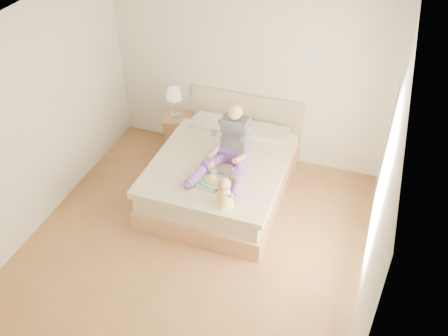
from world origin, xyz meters
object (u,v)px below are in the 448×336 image
(nightstand, at_px, (179,131))
(tray, at_px, (219,182))
(baby, at_px, (224,194))
(bed, at_px, (224,172))
(adult, at_px, (230,148))

(nightstand, height_order, tray, tray)
(nightstand, distance_m, baby, 2.23)
(bed, height_order, nightstand, bed)
(adult, bearing_deg, nightstand, 142.76)
(adult, xyz_separation_m, baby, (0.19, -0.77, -0.09))
(bed, distance_m, nightstand, 1.28)
(bed, bearing_deg, baby, -70.03)
(nightstand, height_order, adult, adult)
(tray, bearing_deg, bed, 109.05)
(nightstand, xyz_separation_m, baby, (1.34, -1.72, 0.50))
(adult, bearing_deg, tray, -86.37)
(baby, bearing_deg, bed, 121.58)
(tray, bearing_deg, adult, 95.88)
(adult, distance_m, baby, 0.80)
(nightstand, bearing_deg, adult, -57.10)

